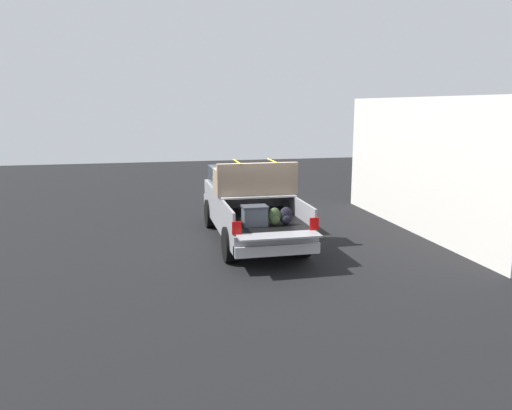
# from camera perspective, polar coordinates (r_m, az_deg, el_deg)

# --- Properties ---
(ground_plane) EXTENTS (40.00, 40.00, 0.00)m
(ground_plane) POSITION_cam_1_polar(r_m,az_deg,el_deg) (13.69, -0.55, -4.04)
(ground_plane) COLOR black
(pickup_truck) EXTENTS (6.05, 2.07, 2.23)m
(pickup_truck) POSITION_cam_1_polar(r_m,az_deg,el_deg) (13.80, -0.87, 0.22)
(pickup_truck) COLOR gray
(pickup_truck) RESTS_ON ground_plane
(building_facade) EXTENTS (8.50, 0.36, 3.86)m
(building_facade) POSITION_cam_1_polar(r_m,az_deg,el_deg) (15.14, 18.05, 4.33)
(building_facade) COLOR silver
(building_facade) RESTS_ON ground_plane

